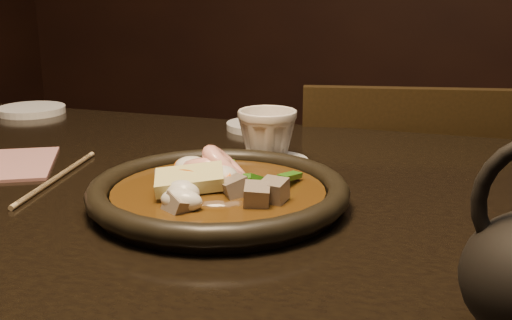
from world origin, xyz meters
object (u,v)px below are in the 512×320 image
(plate, at_px, (219,193))
(tea_cup, at_px, (267,135))
(table, at_px, (253,269))
(chair, at_px, (390,257))

(plate, distance_m, tea_cup, 0.19)
(table, bearing_deg, chair, 79.95)
(table, xyz_separation_m, plate, (-0.04, -0.00, 0.09))
(chair, height_order, plate, chair)
(table, bearing_deg, tea_cup, 102.01)
(chair, height_order, tea_cup, tea_cup)
(chair, distance_m, tea_cup, 0.56)
(table, distance_m, tea_cup, 0.22)
(tea_cup, bearing_deg, plate, -90.55)
(plate, bearing_deg, tea_cup, 89.45)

